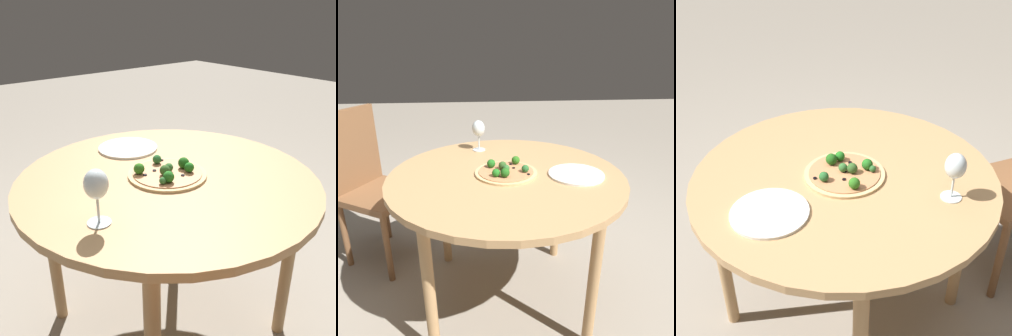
{
  "view_description": "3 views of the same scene",
  "coord_description": "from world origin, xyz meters",
  "views": [
    {
      "loc": [
        -0.82,
        -0.98,
        1.33
      ],
      "look_at": [
        0.0,
        -0.0,
        0.77
      ],
      "focal_mm": 40.0,
      "sensor_mm": 36.0,
      "label": 1
    },
    {
      "loc": [
        1.44,
        -0.12,
        1.34
      ],
      "look_at": [
        0.0,
        -0.0,
        0.77
      ],
      "focal_mm": 35.0,
      "sensor_mm": 36.0,
      "label": 2
    },
    {
      "loc": [
        -0.89,
        1.1,
        1.7
      ],
      "look_at": [
        0.0,
        -0.0,
        0.77
      ],
      "focal_mm": 50.0,
      "sensor_mm": 36.0,
      "label": 3
    }
  ],
  "objects": [
    {
      "name": "plate_near",
      "position": [
        0.05,
        0.33,
        0.74
      ],
      "size": [
        0.26,
        0.26,
        0.01
      ],
      "color": "white",
      "rests_on": "dining_table"
    },
    {
      "name": "ground_plane",
      "position": [
        0.0,
        0.0,
        0.0
      ],
      "size": [
        12.0,
        12.0,
        0.0
      ],
      "primitive_type": "plane",
      "color": "gray"
    },
    {
      "name": "pizza",
      "position": [
        0.0,
        -0.0,
        0.75
      ],
      "size": [
        0.3,
        0.3,
        0.06
      ],
      "color": "tan",
      "rests_on": "dining_table"
    },
    {
      "name": "wine_glass",
      "position": [
        -0.37,
        -0.13,
        0.86
      ],
      "size": [
        0.07,
        0.07,
        0.17
      ],
      "color": "silver",
      "rests_on": "dining_table"
    },
    {
      "name": "dining_table",
      "position": [
        0.0,
        0.0,
        0.66
      ],
      "size": [
        1.12,
        1.12,
        0.74
      ],
      "color": "tan",
      "rests_on": "ground_plane"
    }
  ]
}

